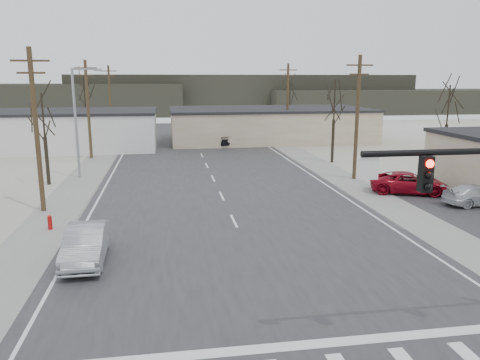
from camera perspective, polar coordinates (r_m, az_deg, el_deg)
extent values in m
plane|color=silver|center=(20.00, 2.62, -11.87)|extent=(140.00, 140.00, 0.00)
cube|color=#2A2A2D|center=(34.07, -2.45, -1.58)|extent=(18.00, 110.00, 0.05)
cube|color=#2A2A2D|center=(20.00, 2.62, -11.82)|extent=(90.00, 10.00, 0.04)
cube|color=gray|center=(39.34, -18.85, -0.34)|extent=(3.00, 90.00, 0.06)
cube|color=gray|center=(41.30, 11.49, 0.66)|extent=(3.00, 90.00, 0.06)
cube|color=black|center=(13.87, 21.69, 0.68)|extent=(0.32, 0.30, 1.00)
sphere|color=#FF0C05|center=(13.67, 22.15, 1.85)|extent=(0.22, 0.22, 0.22)
cube|color=silver|center=(13.05, 15.32, 1.33)|extent=(0.60, 0.04, 0.60)
cylinder|color=#A50C0C|center=(27.79, -22.14, -5.02)|extent=(0.24, 0.24, 0.70)
sphere|color=#A50C0C|center=(27.68, -22.21, -4.23)|extent=(0.24, 0.24, 0.24)
cube|color=silver|center=(59.46, -20.97, 5.61)|extent=(22.00, 12.00, 4.20)
cube|color=black|center=(59.27, -21.13, 7.77)|extent=(22.30, 12.30, 0.30)
cube|color=#C9B199|center=(63.67, 3.51, 6.69)|extent=(26.00, 14.00, 4.00)
cube|color=black|center=(63.50, 3.54, 8.62)|extent=(26.30, 14.30, 0.30)
cylinder|color=#4A3722|center=(31.02, -23.56, 5.38)|extent=(0.30, 0.30, 10.00)
cube|color=#4A3722|center=(30.87, -24.24, 13.13)|extent=(2.20, 0.12, 0.12)
cube|color=#4A3722|center=(30.86, -24.12, 11.84)|extent=(1.60, 0.12, 0.12)
cylinder|color=#4A3722|center=(50.57, -18.01, 8.09)|extent=(0.30, 0.30, 10.00)
cube|color=#4A3722|center=(50.48, -18.33, 12.84)|extent=(2.20, 0.12, 0.12)
cube|color=#4A3722|center=(50.47, -18.28, 12.05)|extent=(1.60, 0.12, 0.12)
cylinder|color=#4A3722|center=(70.37, -15.54, 9.26)|extent=(0.30, 0.30, 10.00)
cube|color=#4A3722|center=(70.30, -15.74, 12.67)|extent=(2.20, 0.12, 0.12)
cube|color=#4A3722|center=(70.30, -15.71, 12.10)|extent=(1.60, 0.12, 0.12)
cylinder|color=#4A3722|center=(39.10, 14.07, 7.26)|extent=(0.30, 0.30, 10.00)
cube|color=#4A3722|center=(38.98, 14.40, 13.41)|extent=(2.20, 0.12, 0.12)
cube|color=#4A3722|center=(38.97, 14.35, 12.38)|extent=(1.60, 0.12, 0.12)
cylinder|color=#4A3722|center=(59.92, 5.81, 9.18)|extent=(0.30, 0.30, 10.00)
cube|color=#4A3722|center=(59.85, 5.90, 13.20)|extent=(2.20, 0.12, 0.12)
cube|color=#4A3722|center=(59.84, 5.88, 12.53)|extent=(1.60, 0.12, 0.12)
cylinder|color=gray|center=(40.69, -19.38, 6.41)|extent=(0.20, 0.20, 9.00)
cylinder|color=gray|center=(40.36, -18.40, 12.70)|extent=(2.00, 0.12, 0.12)
cube|color=gray|center=(40.22, -16.96, 12.72)|extent=(0.60, 0.25, 0.18)
cylinder|color=black|center=(39.49, -22.46, 2.16)|extent=(0.28, 0.28, 3.75)
cylinder|color=black|center=(39.09, -22.87, 7.03)|extent=(0.14, 0.14, 3.75)
cylinder|color=black|center=(47.17, 11.24, 4.67)|extent=(0.28, 0.28, 4.25)
cylinder|color=black|center=(46.83, 11.44, 9.32)|extent=(0.14, 0.14, 4.25)
cylinder|color=black|center=(64.96, -18.18, 6.44)|extent=(0.28, 0.28, 4.50)
cylinder|color=black|center=(64.71, -18.42, 10.01)|extent=(0.14, 0.14, 4.50)
cylinder|color=black|center=(72.60, 6.03, 7.34)|extent=(0.28, 0.28, 4.00)
cylinder|color=black|center=(72.38, 6.09, 10.18)|extent=(0.14, 0.14, 4.00)
cylinder|color=black|center=(47.86, 23.68, 3.83)|extent=(0.28, 0.28, 4.00)
cylinder|color=black|center=(47.52, 24.05, 8.12)|extent=(0.14, 0.14, 4.00)
cube|color=#333026|center=(114.32, -25.19, 8.79)|extent=(70.00, 18.00, 7.00)
cube|color=#333026|center=(115.46, 0.34, 10.46)|extent=(80.00, 18.00, 9.00)
cube|color=#333026|center=(120.63, 17.68, 9.14)|extent=(60.00, 18.00, 5.50)
imported|color=gray|center=(22.45, -18.29, -7.41)|extent=(1.82, 4.94, 1.62)
imported|color=black|center=(57.89, -2.47, 4.89)|extent=(3.41, 5.18, 1.39)
imported|color=black|center=(74.64, -11.93, 6.24)|extent=(1.76, 3.74, 1.24)
imported|color=maroon|center=(35.93, 19.92, -0.33)|extent=(5.98, 4.22, 1.52)
imported|color=silver|center=(34.35, 27.01, -1.66)|extent=(4.64, 1.99, 1.33)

